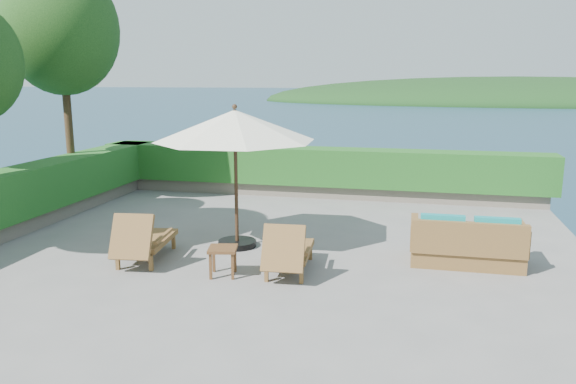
% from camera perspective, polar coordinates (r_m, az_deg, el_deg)
% --- Properties ---
extents(ground, '(12.00, 12.00, 0.00)m').
position_cam_1_polar(ground, '(10.40, -2.62, -6.73)').
color(ground, gray).
rests_on(ground, ground).
extents(foundation, '(12.00, 12.00, 3.00)m').
position_cam_1_polar(foundation, '(10.99, -2.55, -14.43)').
color(foundation, '#4D463D').
rests_on(foundation, ocean).
extents(offshore_island, '(126.00, 57.60, 12.60)m').
position_cam_1_polar(offshore_island, '(151.28, 21.78, 8.46)').
color(offshore_island, black).
rests_on(offshore_island, ocean).
extents(planter_wall_far, '(12.00, 0.60, 0.36)m').
position_cam_1_polar(planter_wall_far, '(15.65, 2.91, 0.21)').
color(planter_wall_far, gray).
rests_on(planter_wall_far, ground).
extents(planter_wall_left, '(0.60, 12.00, 0.36)m').
position_cam_1_polar(planter_wall_left, '(12.98, -27.22, -3.48)').
color(planter_wall_left, gray).
rests_on(planter_wall_left, ground).
extents(hedge_far, '(12.40, 0.90, 1.00)m').
position_cam_1_polar(hedge_far, '(15.53, 2.93, 2.64)').
color(hedge_far, '#154C18').
rests_on(hedge_far, planter_wall_far).
extents(tree_far, '(2.80, 2.80, 6.03)m').
position_cam_1_polar(tree_far, '(15.43, -22.05, 15.01)').
color(tree_far, '#4A351C').
rests_on(tree_far, ground).
extents(patio_umbrella, '(3.95, 3.95, 2.78)m').
position_cam_1_polar(patio_umbrella, '(10.69, -5.41, 6.59)').
color(patio_umbrella, black).
rests_on(patio_umbrella, ground).
extents(lounge_left, '(0.90, 1.78, 0.99)m').
position_cam_1_polar(lounge_left, '(10.43, -14.48, -4.68)').
color(lounge_left, olive).
rests_on(lounge_left, ground).
extents(lounge_right, '(0.82, 1.70, 0.96)m').
position_cam_1_polar(lounge_right, '(9.52, 0.03, -5.95)').
color(lounge_right, olive).
rests_on(lounge_right, ground).
extents(side_table, '(0.55, 0.55, 0.49)m').
position_cam_1_polar(side_table, '(9.46, -6.64, -6.12)').
color(side_table, brown).
rests_on(side_table, ground).
extents(wicker_loveseat, '(1.96, 1.01, 0.95)m').
position_cam_1_polar(wicker_loveseat, '(10.44, 17.68, -5.11)').
color(wicker_loveseat, olive).
rests_on(wicker_loveseat, ground).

